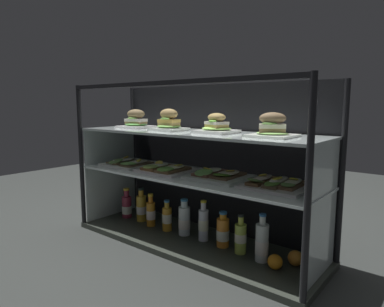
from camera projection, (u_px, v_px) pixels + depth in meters
The scene contains 26 objects.
ground_plane at pixel (192, 246), 2.04m from camera, with size 6.00×6.00×0.02m, color #303331.
case_base_deck at pixel (192, 242), 2.04m from camera, with size 1.55×0.49×0.03m, color #323730.
case_frame at pixel (209, 156), 2.09m from camera, with size 1.55×0.49×0.95m.
riser_lower_tier at pixel (192, 208), 2.01m from camera, with size 1.50×0.43×0.38m.
shelf_lower_glass at pixel (192, 176), 1.98m from camera, with size 1.51×0.44×0.01m, color silver.
riser_upper_tier at pixel (192, 155), 1.96m from camera, with size 1.50×0.43×0.24m.
shelf_upper_glass at pixel (192, 133), 1.95m from camera, with size 1.51×0.44×0.01m, color silver.
plated_roll_sandwich_center at pixel (136, 121), 2.28m from camera, with size 0.20×0.20×0.12m.
plated_roll_sandwich_far_right at pixel (169, 123), 2.02m from camera, with size 0.18×0.18×0.13m.
plated_roll_sandwich_mid_left at pixel (216, 126), 1.84m from camera, with size 0.20×0.20×0.11m.
plated_roll_sandwich_mid_right at pixel (272, 128), 1.62m from camera, with size 0.21×0.21×0.12m.
open_sandwich_tray_right_of_center at pixel (129, 163), 2.28m from camera, with size 0.31×0.29×0.06m.
open_sandwich_tray_far_right at pixel (166, 169), 2.06m from camera, with size 0.31×0.29×0.06m.
open_sandwich_tray_far_left at pixel (218, 175), 1.88m from camera, with size 0.31×0.29×0.06m.
open_sandwich_tray_center at pixel (276, 184), 1.67m from camera, with size 0.31×0.29×0.06m.
juice_bottle_front_fourth at pixel (127, 206), 2.42m from camera, with size 0.07×0.07×0.21m.
juice_bottle_back_center at pixel (141, 208), 2.35m from camera, with size 0.07×0.07×0.23m.
juice_bottle_front_middle at pixel (151, 213), 2.25m from camera, with size 0.06×0.06×0.22m.
juice_bottle_front_right_end at pixel (167, 218), 2.17m from camera, with size 0.06×0.06×0.20m.
juice_bottle_front_left_end at pixel (184, 220), 2.09m from camera, with size 0.07×0.07×0.23m.
juice_bottle_back_right at pixel (203, 224), 2.00m from camera, with size 0.06×0.06×0.24m.
juice_bottle_tucked_behind at pixel (223, 232), 1.92m from camera, with size 0.07×0.07×0.20m.
juice_bottle_back_left at pixel (241, 237), 1.83m from camera, with size 0.06×0.06×0.21m.
juice_bottle_front_second at pixel (262, 243), 1.74m from camera, with size 0.07×0.07×0.25m.
orange_fruit_beside_bottles at pixel (275, 262), 1.66m from camera, with size 0.07×0.07×0.07m, color orange.
orange_fruit_near_left_post at pixel (295, 258), 1.70m from camera, with size 0.08×0.08×0.08m, color orange.
Camera 1 is at (1.22, -1.52, 0.83)m, focal length 31.90 mm.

